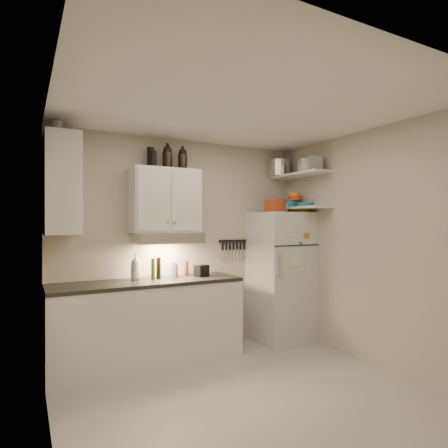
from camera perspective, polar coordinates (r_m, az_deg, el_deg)
name	(u,v)px	position (r m, az deg, el deg)	size (l,w,h in m)	color
floor	(247,397)	(3.72, 3.49, -24.84)	(3.20, 3.00, 0.02)	#B8B3A9
ceiling	(247,107)	(3.53, 3.51, 17.41)	(3.20, 3.00, 0.02)	white
back_wall	(184,244)	(4.73, -6.19, -3.01)	(3.20, 0.02, 2.60)	beige
left_wall	(50,261)	(2.88, -24.96, -5.12)	(0.02, 3.00, 2.60)	beige
right_wall	(371,247)	(4.44, 21.47, -3.23)	(0.02, 3.00, 2.60)	beige
base_cabinet	(148,323)	(4.39, -11.49, -14.64)	(2.10, 0.60, 0.88)	white
countertop	(148,282)	(4.30, -11.49, -8.70)	(2.10, 0.62, 0.04)	#272421
upper_cabinet	(165,201)	(4.46, -8.92, 3.54)	(0.80, 0.33, 0.75)	white
side_cabinet	(62,184)	(4.10, -23.49, 5.57)	(0.33, 0.55, 1.00)	white
range_hood	(167,238)	(4.40, -8.64, -2.08)	(0.76, 0.46, 0.12)	silver
fridge	(281,276)	(5.09, 8.65, -7.87)	(0.70, 0.68, 1.70)	silver
shelf_hi	(299,175)	(5.09, 11.39, 7.37)	(0.30, 0.95, 0.03)	white
shelf_lo	(299,208)	(5.06, 11.39, 2.41)	(0.30, 0.95, 0.03)	white
knife_strip	(233,241)	(5.01, 1.37, -2.59)	(0.42, 0.02, 0.03)	black
dutch_oven	(275,206)	(4.90, 7.78, 2.74)	(0.28, 0.28, 0.16)	#A53013
book_stack	(302,210)	(5.10, 11.77, 2.16)	(0.19, 0.24, 0.08)	#BD8117
spice_jar	(285,208)	(5.00, 9.23, 2.41)	(0.07, 0.07, 0.11)	silver
stock_pot	(279,168)	(5.34, 8.33, 8.40)	(0.31, 0.31, 0.22)	silver
tin_a	(306,166)	(5.02, 12.42, 8.65)	(0.18, 0.16, 0.18)	#AAAAAD
tin_b	(314,164)	(4.88, 13.50, 8.90)	(0.18, 0.18, 0.18)	#AAAAAD
bowl_teal	(290,204)	(5.23, 10.06, 3.02)	(0.23, 0.23, 0.09)	teal
bowl_orange	(294,198)	(5.19, 10.66, 3.87)	(0.19, 0.19, 0.06)	red
bowl_yellow	(294,195)	(5.19, 10.66, 4.44)	(0.15, 0.15, 0.05)	gold
plates	(305,205)	(5.07, 12.25, 2.88)	(0.21, 0.21, 0.05)	teal
growler_a	(167,157)	(4.53, -8.62, 10.05)	(0.12, 0.12, 0.28)	black
growler_b	(183,159)	(4.61, -6.33, 9.79)	(0.11, 0.11, 0.27)	black
thermos_a	(154,159)	(4.45, -10.69, 9.70)	(0.07, 0.07, 0.20)	black
thermos_b	(150,158)	(4.51, -11.14, 9.85)	(0.08, 0.08, 0.24)	black
side_jar	(57,128)	(4.23, -24.14, 13.21)	(0.10, 0.10, 0.14)	silver
soap_bottle	(136,265)	(4.34, -13.33, -6.11)	(0.13, 0.13, 0.34)	white
pepper_mill	(186,268)	(4.59, -5.81, -6.71)	(0.06, 0.06, 0.18)	brown
oil_bottle	(153,269)	(4.31, -10.76, -6.77)	(0.05, 0.05, 0.24)	#42691A
vinegar_bottle	(159,268)	(4.36, -9.94, -6.66)	(0.05, 0.05, 0.25)	black
clear_bottle	(174,270)	(4.41, -7.70, -6.97)	(0.06, 0.06, 0.19)	silver
red_jar	(174,271)	(4.49, -7.55, -7.05)	(0.08, 0.08, 0.16)	#A53013
caddy	(201,271)	(4.53, -3.45, -7.12)	(0.16, 0.11, 0.14)	black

